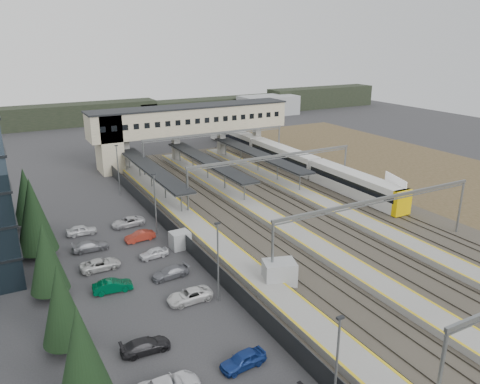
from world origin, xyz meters
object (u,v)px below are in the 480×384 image
train (284,157)px  billboard (395,187)px  footbridge (178,123)px  relay_cabin_near (279,274)px  relay_cabin_far (180,240)px

train → billboard: (1.66, -26.44, 1.22)m
footbridge → billboard: footbridge is taller
relay_cabin_near → footbridge: bearing=79.8°
relay_cabin_near → relay_cabin_far: 14.24m
footbridge → billboard: 43.58m
relay_cabin_near → billboard: (26.99, 10.90, 1.95)m
relay_cabin_near → billboard: size_ratio=0.67×
relay_cabin_near → relay_cabin_far: bearing=112.9°
train → billboard: billboard is taller
relay_cabin_near → footbridge: 51.57m
footbridge → billboard: size_ratio=7.20×
footbridge → billboard: bearing=-65.5°
relay_cabin_near → train: train is taller
relay_cabin_far → billboard: billboard is taller
footbridge → relay_cabin_far: bearing=-111.4°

